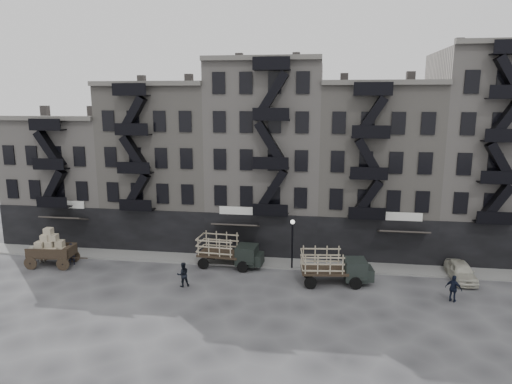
# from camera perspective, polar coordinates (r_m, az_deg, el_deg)

# --- Properties ---
(ground) EXTENTS (140.00, 140.00, 0.00)m
(ground) POSITION_cam_1_polar(r_m,az_deg,el_deg) (36.46, -0.59, -10.88)
(ground) COLOR #38383A
(ground) RESTS_ON ground
(sidewalk) EXTENTS (55.00, 2.50, 0.15)m
(sidewalk) POSITION_cam_1_polar(r_m,az_deg,el_deg) (39.88, 0.26, -8.73)
(sidewalk) COLOR slate
(sidewalk) RESTS_ON ground
(building_west) EXTENTS (10.00, 11.35, 13.20)m
(building_west) POSITION_cam_1_polar(r_m,az_deg,el_deg) (50.58, -21.73, 1.78)
(building_west) COLOR gray
(building_west) RESTS_ON ground
(building_midwest) EXTENTS (10.00, 11.35, 16.20)m
(building_midwest) POSITION_cam_1_polar(r_m,az_deg,el_deg) (46.15, -11.04, 3.41)
(building_midwest) COLOR gray
(building_midwest) RESTS_ON ground
(building_center) EXTENTS (10.00, 11.35, 18.20)m
(building_center) POSITION_cam_1_polar(r_m,az_deg,el_deg) (43.73, 1.40, 4.49)
(building_center) COLOR gray
(building_center) RESTS_ON ground
(building_mideast) EXTENTS (10.00, 11.35, 16.20)m
(building_mideast) POSITION_cam_1_polar(r_m,az_deg,el_deg) (43.80, 14.51, 2.81)
(building_mideast) COLOR gray
(building_mideast) RESTS_ON ground
(building_east) EXTENTS (10.00, 11.35, 19.20)m
(building_east) POSITION_cam_1_polar(r_m,az_deg,el_deg) (45.78, 27.18, 4.15)
(building_east) COLOR gray
(building_east) RESTS_ON ground
(lamp_post) EXTENTS (0.36, 0.36, 4.28)m
(lamp_post) POSITION_cam_1_polar(r_m,az_deg,el_deg) (37.63, 4.56, -5.68)
(lamp_post) COLOR black
(lamp_post) RESTS_ON ground
(horse) EXTENTS (2.29, 1.27, 1.84)m
(horse) POSITION_cam_1_polar(r_m,az_deg,el_deg) (43.97, -25.90, -6.82)
(horse) COLOR beige
(horse) RESTS_ON ground
(wagon) EXTENTS (4.02, 2.38, 3.27)m
(wagon) POSITION_cam_1_polar(r_m,az_deg,el_deg) (42.37, -24.35, -6.01)
(wagon) COLOR black
(wagon) RESTS_ON ground
(stake_truck_west) EXTENTS (5.57, 2.62, 2.72)m
(stake_truck_west) POSITION_cam_1_polar(r_m,az_deg,el_deg) (38.62, -3.46, -7.12)
(stake_truck_west) COLOR black
(stake_truck_west) RESTS_ON ground
(stake_truck_east) EXTENTS (5.58, 2.76, 2.70)m
(stake_truck_east) POSITION_cam_1_polar(r_m,az_deg,el_deg) (35.66, 9.76, -8.93)
(stake_truck_east) COLOR black
(stake_truck_east) RESTS_ON ground
(car_east) EXTENTS (1.82, 4.27, 1.44)m
(car_east) POSITION_cam_1_polar(r_m,az_deg,el_deg) (39.53, 24.23, -9.01)
(car_east) COLOR #BBB8A7
(car_east) RESTS_ON ground
(pedestrian_west) EXTENTS (0.78, 0.62, 1.87)m
(pedestrian_west) POSITION_cam_1_polar(r_m,az_deg,el_deg) (42.21, -22.06, -7.22)
(pedestrian_west) COLOR black
(pedestrian_west) RESTS_ON ground
(pedestrian_mid) EXTENTS (1.15, 1.07, 1.89)m
(pedestrian_mid) POSITION_cam_1_polar(r_m,az_deg,el_deg) (35.35, -9.11, -10.14)
(pedestrian_mid) COLOR black
(pedestrian_mid) RESTS_ON ground
(policeman) EXTENTS (1.20, 0.99, 1.92)m
(policeman) POSITION_cam_1_polar(r_m,az_deg,el_deg) (35.29, 23.47, -11.02)
(policeman) COLOR black
(policeman) RESTS_ON ground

